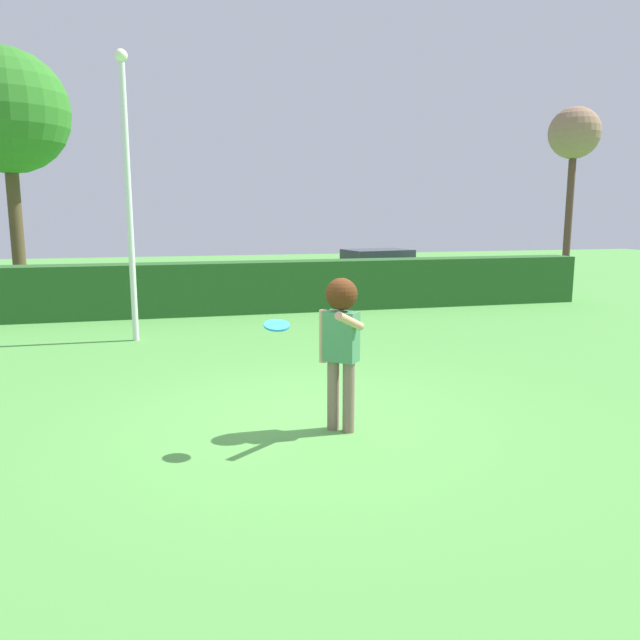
# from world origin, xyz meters

# --- Properties ---
(ground_plane) EXTENTS (60.00, 60.00, 0.00)m
(ground_plane) POSITION_xyz_m (0.00, 0.00, 0.00)
(ground_plane) COLOR #539B44
(person) EXTENTS (0.47, 0.83, 1.80)m
(person) POSITION_xyz_m (0.34, -0.35, 1.18)
(person) COLOR #7F6257
(person) RESTS_ON ground
(frisbee) EXTENTS (0.28, 0.27, 0.09)m
(frisbee) POSITION_xyz_m (-0.46, -0.73, 1.37)
(frisbee) COLOR #268CE5
(lamppost) EXTENTS (0.24, 0.24, 5.53)m
(lamppost) POSITION_xyz_m (-2.22, 5.60, 3.07)
(lamppost) COLOR silver
(lamppost) RESTS_ON ground
(hedge_row) EXTENTS (19.36, 0.90, 1.30)m
(hedge_row) POSITION_xyz_m (0.00, 8.56, 0.65)
(hedge_row) COLOR #285925
(hedge_row) RESTS_ON ground
(parked_car_black) EXTENTS (4.43, 2.39, 1.25)m
(parked_car_black) POSITION_xyz_m (5.66, 13.51, 0.69)
(parked_car_black) COLOR black
(parked_car_black) RESTS_ON ground
(maple_tree) EXTENTS (4.09, 4.09, 7.91)m
(maple_tree) POSITION_xyz_m (-6.53, 16.18, 5.82)
(maple_tree) COLOR brown
(maple_tree) RESTS_ON ground
(birch_tree) EXTENTS (2.02, 2.02, 6.66)m
(birch_tree) POSITION_xyz_m (14.35, 14.96, 5.50)
(birch_tree) COLOR brown
(birch_tree) RESTS_ON ground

